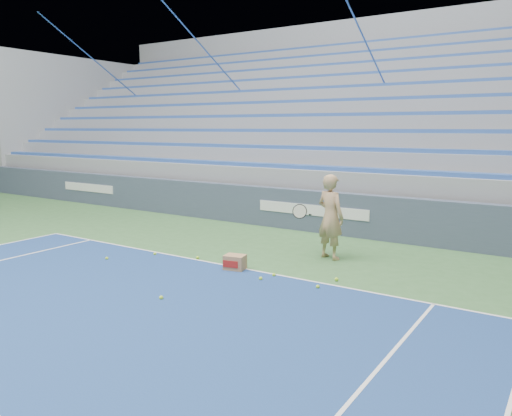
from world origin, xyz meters
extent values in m
cube|color=white|center=(0.00, 11.88, 0.01)|extent=(10.97, 0.05, 0.00)
cube|color=#3C475C|center=(0.00, 15.88, 0.55)|extent=(30.00, 0.30, 1.10)
cube|color=white|center=(-9.00, 15.72, 0.60)|extent=(2.60, 0.02, 0.28)
cube|color=white|center=(0.00, 15.72, 0.60)|extent=(3.20, 0.02, 0.28)
cube|color=gray|center=(0.00, 20.43, 0.55)|extent=(30.00, 8.50, 1.10)
cube|color=gray|center=(0.00, 20.43, 1.35)|extent=(30.00, 8.50, 0.50)
cube|color=#2E53A6|center=(0.00, 16.56, 1.66)|extent=(29.60, 0.42, 0.11)
cube|color=gray|center=(0.00, 20.86, 1.85)|extent=(30.00, 7.65, 0.50)
cube|color=#2E53A6|center=(0.00, 17.41, 2.16)|extent=(29.60, 0.42, 0.11)
cube|color=gray|center=(0.00, 21.28, 2.35)|extent=(30.00, 6.80, 0.50)
cube|color=#2E53A6|center=(0.00, 18.26, 2.66)|extent=(29.60, 0.42, 0.11)
cube|color=gray|center=(0.00, 21.71, 2.85)|extent=(30.00, 5.95, 0.50)
cube|color=#2E53A6|center=(0.00, 19.11, 3.16)|extent=(29.60, 0.42, 0.11)
cube|color=gray|center=(0.00, 22.13, 3.35)|extent=(30.00, 5.10, 0.50)
cube|color=#2E53A6|center=(0.00, 19.96, 3.66)|extent=(29.60, 0.42, 0.11)
cube|color=gray|center=(0.00, 22.56, 3.85)|extent=(30.00, 4.25, 0.50)
cube|color=#2E53A6|center=(0.00, 20.81, 4.15)|extent=(29.60, 0.42, 0.11)
cube|color=gray|center=(0.00, 22.98, 4.35)|extent=(30.00, 3.40, 0.50)
cube|color=#2E53A6|center=(0.00, 21.66, 4.65)|extent=(29.60, 0.42, 0.11)
cube|color=gray|center=(0.00, 23.41, 4.85)|extent=(30.00, 2.55, 0.50)
cube|color=#2E53A6|center=(0.00, 22.51, 5.15)|extent=(29.60, 0.42, 0.11)
cube|color=gray|center=(0.00, 23.84, 5.35)|extent=(30.00, 1.70, 0.50)
cube|color=#2E53A6|center=(0.00, 23.36, 5.65)|extent=(29.60, 0.42, 0.11)
cube|color=gray|center=(0.00, 24.26, 5.85)|extent=(30.00, 0.85, 0.50)
cube|color=#2E53A6|center=(0.00, 24.21, 6.15)|extent=(29.60, 0.42, 0.11)
cube|color=gray|center=(-15.15, 20.43, 3.05)|extent=(0.30, 8.80, 6.10)
cube|color=gray|center=(0.00, 24.98, 3.65)|extent=(31.00, 0.40, 7.30)
cylinder|color=#3462B8|center=(-12.00, 20.43, 4.60)|extent=(0.05, 8.53, 5.04)
cylinder|color=#3462B8|center=(-6.00, 20.43, 4.60)|extent=(0.05, 8.53, 5.04)
cylinder|color=#3462B8|center=(0.00, 20.43, 4.60)|extent=(0.05, 8.53, 5.04)
imported|color=tan|center=(1.54, 13.56, 0.90)|extent=(0.75, 0.61, 1.80)
cylinder|color=black|center=(1.19, 13.31, 0.95)|extent=(0.12, 0.27, 0.08)
cylinder|color=beige|center=(1.09, 13.03, 1.05)|extent=(0.29, 0.16, 0.28)
torus|color=black|center=(1.09, 13.03, 1.05)|extent=(0.31, 0.18, 0.30)
cube|color=#A4794F|center=(0.36, 11.76, 0.15)|extent=(0.45, 0.37, 0.30)
cube|color=#B21E19|center=(0.36, 11.61, 0.15)|extent=(0.31, 0.08, 0.13)
sphere|color=#BCEE30|center=(-1.76, 11.71, 0.03)|extent=(0.07, 0.07, 0.07)
sphere|color=#BCEE30|center=(1.23, 11.79, 0.03)|extent=(0.07, 0.07, 0.07)
sphere|color=#BCEE30|center=(2.23, 11.60, 0.03)|extent=(0.07, 0.07, 0.07)
sphere|color=#BCEE30|center=(2.32, 12.18, 0.03)|extent=(0.07, 0.07, 0.07)
sphere|color=#BCEE30|center=(-0.77, 11.97, 0.03)|extent=(0.07, 0.07, 0.07)
sphere|color=#BCEE30|center=(1.15, 11.46, 0.03)|extent=(0.07, 0.07, 0.07)
sphere|color=#BCEE30|center=(0.36, 9.71, 0.03)|extent=(0.07, 0.07, 0.07)
sphere|color=#BCEE30|center=(-2.33, 10.88, 0.03)|extent=(0.07, 0.07, 0.07)
camera|label=1|loc=(5.88, 4.08, 2.77)|focal=35.00mm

